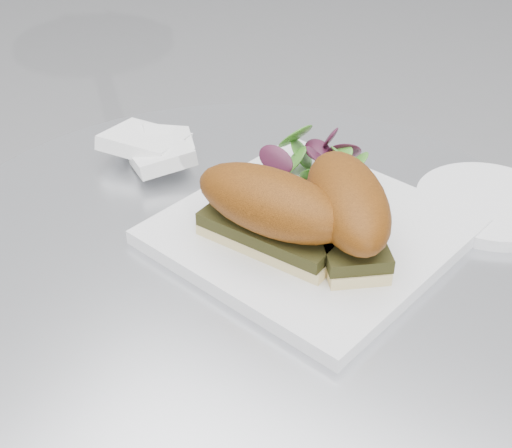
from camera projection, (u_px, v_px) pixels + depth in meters
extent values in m
cylinder|color=silver|center=(242.00, 261.00, 0.74)|extent=(0.70, 0.70, 0.02)
cube|color=white|center=(311.00, 231.00, 0.75)|extent=(0.32, 0.32, 0.02)
cube|color=#D7BD86|center=(271.00, 239.00, 0.72)|extent=(0.15, 0.07, 0.01)
cube|color=black|center=(271.00, 228.00, 0.71)|extent=(0.15, 0.07, 0.01)
ellipsoid|color=#71360A|center=(271.00, 202.00, 0.69)|extent=(0.17, 0.09, 0.06)
cube|color=#D7BD86|center=(344.00, 237.00, 0.72)|extent=(0.13, 0.15, 0.01)
cube|color=black|center=(345.00, 227.00, 0.71)|extent=(0.13, 0.15, 0.01)
ellipsoid|color=#71360A|center=(348.00, 201.00, 0.69)|extent=(0.16, 0.18, 0.06)
cylinder|color=white|center=(488.00, 204.00, 0.79)|extent=(0.16, 0.16, 0.01)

